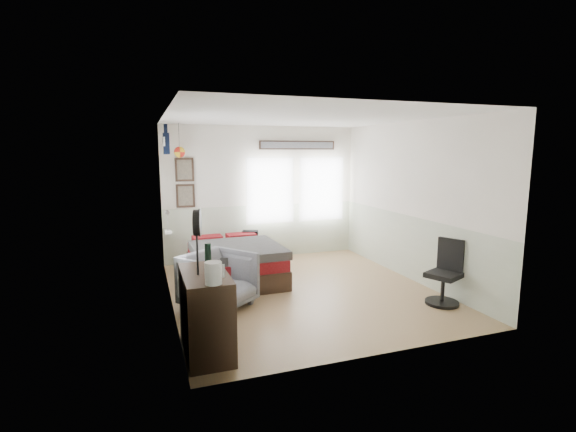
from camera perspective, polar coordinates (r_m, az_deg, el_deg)
name	(u,v)px	position (r m, az deg, el deg)	size (l,w,h in m)	color
ground_plane	(302,291)	(6.76, 1.96, -10.18)	(4.00, 4.50, 0.01)	#A98455
room_shell	(294,189)	(6.56, 0.80, 3.72)	(4.02, 4.52, 2.71)	silver
wall_decor	(210,156)	(8.00, -10.65, 8.01)	(3.55, 1.32, 1.44)	#342319
bed	(235,262)	(7.31, -7.30, -6.21)	(1.47, 2.00, 0.63)	#372417
dresser	(206,312)	(4.78, -11.17, -12.81)	(0.48, 1.00, 0.90)	#372417
armchair	(219,280)	(6.03, -9.48, -8.67)	(0.84, 0.87, 0.79)	slate
nightstand	(250,251)	(8.34, -5.16, -4.80)	(0.46, 0.37, 0.46)	#372417
task_chair	(445,278)	(6.51, 20.68, -7.91)	(0.55, 0.55, 0.95)	black
kettle	(213,273)	(4.21, -10.16, -7.69)	(0.20, 0.17, 0.22)	silver
bottle	(208,256)	(4.74, -10.89, -5.41)	(0.07, 0.07, 0.29)	black
stand_fan	(197,224)	(4.45, -12.31, -1.05)	(0.13, 0.29, 0.71)	black
black_bag	(250,235)	(8.27, -5.19, -2.63)	(0.31, 0.20, 0.18)	black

